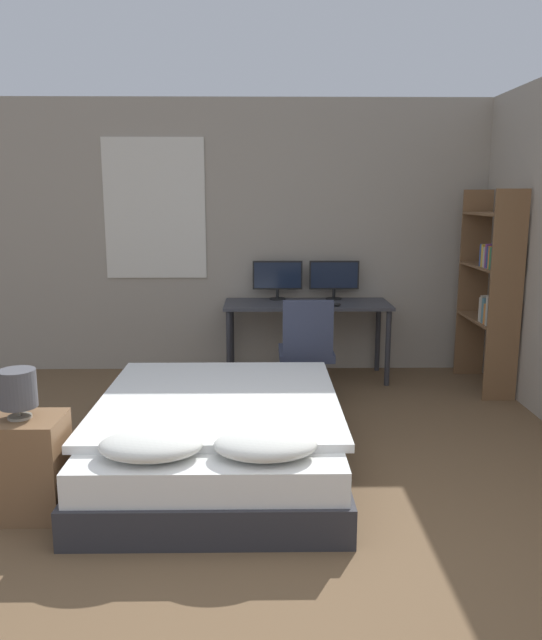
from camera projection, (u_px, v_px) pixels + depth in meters
name	position (u px, v px, depth m)	size (l,w,h in m)	color
ground_plane	(306.00, 608.00, 2.72)	(20.00, 20.00, 0.00)	brown
wall_back	(279.00, 238.00, 6.26)	(12.00, 0.08, 2.70)	#9E9384
bed	(218.00, 435.00, 4.06)	(1.56, 2.01, 0.54)	#2D2D33
nightstand	(24.00, 466.00, 3.48)	(0.45, 0.35, 0.57)	brown
bedside_lamp	(18.00, 389.00, 3.39)	(0.20, 0.20, 0.27)	gray
desk	(307.00, 312.00, 6.03)	(1.59, 0.62, 0.75)	#38383D
monitor_left	(278.00, 277.00, 6.17)	(0.49, 0.16, 0.39)	black
monitor_right	(334.00, 277.00, 6.18)	(0.49, 0.16, 0.39)	black
keyboard	(309.00, 306.00, 5.81)	(0.35, 0.13, 0.02)	black
computer_mouse	(337.00, 305.00, 5.82)	(0.07, 0.05, 0.04)	black
office_chair	(306.00, 361.00, 5.38)	(0.52, 0.52, 0.92)	black
bookshelf	(493.00, 282.00, 5.60)	(0.29, 0.86, 1.83)	brown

